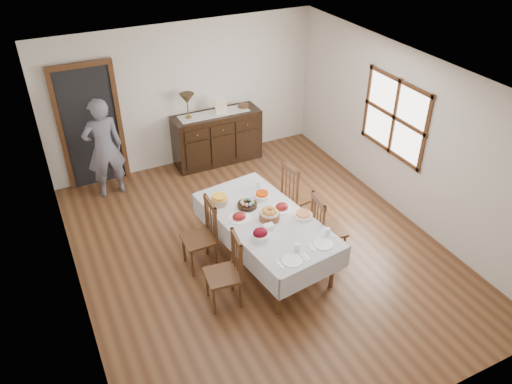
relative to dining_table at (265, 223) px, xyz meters
name	(u,v)px	position (x,y,z in m)	size (l,w,h in m)	color
ground	(259,249)	(0.03, 0.26, -0.66)	(6.00, 6.00, 0.00)	brown
room_shell	(236,140)	(-0.11, 0.68, 0.98)	(5.02, 6.02, 2.65)	white
dining_table	(265,223)	(0.00, 0.00, 0.00)	(1.39, 2.31, 0.75)	silver
chair_left_near	(227,271)	(-0.79, -0.49, -0.14)	(0.47, 0.47, 1.02)	#4C2D18
chair_left_far	(202,235)	(-0.81, 0.31, -0.13)	(0.43, 0.43, 1.04)	#4C2D18
chair_right_near	(325,227)	(0.80, -0.29, -0.14)	(0.48, 0.48, 1.04)	#4C2D18
chair_right_far	(297,194)	(0.85, 0.61, -0.12)	(0.49, 0.49, 1.06)	#4C2D18
sideboard	(217,138)	(0.51, 2.98, -0.17)	(1.62, 0.59, 0.97)	black
person	(103,145)	(-1.57, 2.74, 0.27)	(0.58, 0.37, 1.86)	slate
bread_basket	(269,214)	(0.04, -0.05, 0.17)	(0.28, 0.28, 0.18)	brown
egg_basket	(247,204)	(-0.11, 0.35, 0.13)	(0.28, 0.28, 0.11)	black
ham_platter_a	(239,217)	(-0.32, 0.15, 0.12)	(0.30, 0.30, 0.11)	white
ham_platter_b	(282,207)	(0.30, 0.09, 0.12)	(0.30, 0.30, 0.11)	white
beet_bowl	(260,234)	(-0.26, -0.36, 0.15)	(0.24, 0.24, 0.15)	white
carrot_bowl	(262,195)	(0.18, 0.47, 0.13)	(0.24, 0.24, 0.09)	white
pineapple_bowl	(219,200)	(-0.42, 0.60, 0.15)	(0.24, 0.24, 0.13)	tan
casserole_dish	(303,215)	(0.47, -0.20, 0.12)	(0.26, 0.26, 0.07)	white
butter_dish	(268,227)	(-0.07, -0.23, 0.13)	(0.15, 0.11, 0.07)	white
setting_left	(293,256)	(-0.06, -0.87, 0.11)	(0.44, 0.31, 0.10)	white
setting_right	(325,240)	(0.45, -0.77, 0.11)	(0.44, 0.31, 0.10)	white
glass_far_a	(223,195)	(-0.31, 0.71, 0.14)	(0.06, 0.06, 0.09)	white
glass_far_b	(259,184)	(0.26, 0.73, 0.14)	(0.07, 0.07, 0.11)	white
runner	(214,114)	(0.47, 2.99, 0.32)	(1.30, 0.35, 0.01)	silver
table_lamp	(187,99)	(0.00, 3.02, 0.67)	(0.26, 0.26, 0.46)	brown
picture_frame	(221,107)	(0.59, 2.92, 0.45)	(0.22, 0.08, 0.28)	beige
deco_bowl	(243,106)	(1.07, 3.01, 0.34)	(0.20, 0.20, 0.06)	#4C2D18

